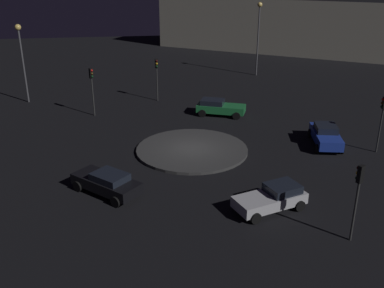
# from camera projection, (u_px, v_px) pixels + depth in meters

# --- Properties ---
(ground_plane) EXTENTS (113.23, 113.23, 0.00)m
(ground_plane) POSITION_uv_depth(u_px,v_px,m) (192.00, 151.00, 32.86)
(ground_plane) COLOR black
(roundabout_island) EXTENTS (8.28, 8.28, 0.21)m
(roundabout_island) POSITION_uv_depth(u_px,v_px,m) (192.00, 150.00, 32.82)
(roundabout_island) COLOR #383838
(roundabout_island) RESTS_ON ground_plane
(car_black) EXTENTS (4.41, 4.35, 1.42)m
(car_black) POSITION_uv_depth(u_px,v_px,m) (107.00, 182.00, 26.49)
(car_black) COLOR black
(car_black) RESTS_ON ground_plane
(car_green) EXTENTS (4.66, 3.23, 1.45)m
(car_green) POSITION_uv_depth(u_px,v_px,m) (219.00, 107.00, 40.25)
(car_green) COLOR #1E7238
(car_green) RESTS_ON ground_plane
(car_blue) EXTENTS (2.76, 4.70, 1.55)m
(car_blue) POSITION_uv_depth(u_px,v_px,m) (326.00, 135.00, 33.66)
(car_blue) COLOR #1E38A5
(car_blue) RESTS_ON ground_plane
(car_silver) EXTENTS (4.43, 2.93, 1.42)m
(car_silver) POSITION_uv_depth(u_px,v_px,m) (272.00, 198.00, 24.81)
(car_silver) COLOR silver
(car_silver) RESTS_ON ground_plane
(traffic_light_northwest) EXTENTS (0.38, 0.39, 4.38)m
(traffic_light_northwest) POSITION_uv_depth(u_px,v_px,m) (92.00, 82.00, 39.26)
(traffic_light_northwest) COLOR #2D2D2D
(traffic_light_northwest) RESTS_ON ground_plane
(traffic_light_east) EXTENTS (0.38, 0.33, 4.23)m
(traffic_light_east) POSITION_uv_depth(u_px,v_px,m) (382.00, 113.00, 31.51)
(traffic_light_east) COLOR #2D2D2D
(traffic_light_east) RESTS_ON ground_plane
(traffic_light_southeast) EXTENTS (0.37, 0.40, 4.16)m
(traffic_light_southeast) POSITION_uv_depth(u_px,v_px,m) (358.00, 188.00, 21.18)
(traffic_light_southeast) COLOR #2D2D2D
(traffic_light_southeast) RESTS_ON ground_plane
(traffic_light_north) EXTENTS (0.32, 0.37, 4.26)m
(traffic_light_north) POSITION_uv_depth(u_px,v_px,m) (157.00, 71.00, 43.66)
(traffic_light_north) COLOR #2D2D2D
(traffic_light_north) RESTS_ON ground_plane
(streetlamp_northeast) EXTENTS (0.58, 0.58, 8.71)m
(streetlamp_northeast) POSITION_uv_depth(u_px,v_px,m) (259.00, 26.00, 52.73)
(streetlamp_northeast) COLOR #4C4C51
(streetlamp_northeast) RESTS_ON ground_plane
(streetlamp_northwest) EXTENTS (0.58, 0.58, 7.63)m
(streetlamp_northwest) POSITION_uv_depth(u_px,v_px,m) (21.00, 49.00, 42.36)
(streetlamp_northwest) COLOR #4C4C51
(streetlamp_northwest) RESTS_ON ground_plane
(store_building) EXTENTS (36.94, 30.53, 8.77)m
(store_building) POSITION_uv_depth(u_px,v_px,m) (275.00, 20.00, 71.41)
(store_building) COLOR #ADA893
(store_building) RESTS_ON ground_plane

